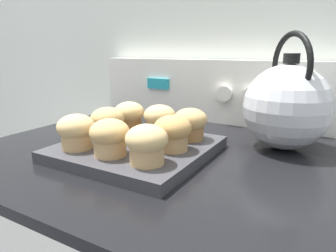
{
  "coord_description": "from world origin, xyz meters",
  "views": [
    {
      "loc": [
        0.32,
        -0.18,
        1.13
      ],
      "look_at": [
        0.03,
        0.33,
        0.97
      ],
      "focal_mm": 32.0,
      "sensor_mm": 36.0,
      "label": 1
    }
  ],
  "objects_px": {
    "muffin_r2_c1": "(160,119)",
    "muffin_r1_c2": "(173,132)",
    "muffin_r0_c1": "(110,137)",
    "muffin_pan": "(137,149)",
    "muffin_r0_c2": "(147,144)",
    "tea_kettle": "(286,105)",
    "muffin_r0_c0": "(76,131)",
    "muffin_r1_c0": "(108,122)",
    "muffin_r2_c2": "(190,123)",
    "muffin_r2_c0": "(129,115)"
  },
  "relations": [
    {
      "from": "muffin_r1_c2",
      "to": "muffin_r0_c2",
      "type": "bearing_deg",
      "value": -91.85
    },
    {
      "from": "muffin_r1_c2",
      "to": "muffin_r2_c0",
      "type": "height_order",
      "value": "same"
    },
    {
      "from": "muffin_r2_c0",
      "to": "muffin_r2_c1",
      "type": "xyz_separation_m",
      "value": [
        0.08,
        0.0,
        0.0
      ]
    },
    {
      "from": "muffin_r1_c2",
      "to": "muffin_r2_c1",
      "type": "bearing_deg",
      "value": 133.86
    },
    {
      "from": "muffin_r1_c2",
      "to": "muffin_r2_c2",
      "type": "distance_m",
      "value": 0.08
    },
    {
      "from": "muffin_r0_c1",
      "to": "tea_kettle",
      "type": "bearing_deg",
      "value": 46.92
    },
    {
      "from": "muffin_r2_c1",
      "to": "tea_kettle",
      "type": "distance_m",
      "value": 0.27
    },
    {
      "from": "muffin_pan",
      "to": "muffin_r0_c1",
      "type": "height_order",
      "value": "muffin_r0_c1"
    },
    {
      "from": "muffin_r0_c2",
      "to": "muffin_r0_c1",
      "type": "bearing_deg",
      "value": 179.37
    },
    {
      "from": "muffin_r0_c0",
      "to": "muffin_r2_c0",
      "type": "height_order",
      "value": "same"
    },
    {
      "from": "tea_kettle",
      "to": "muffin_r2_c0",
      "type": "bearing_deg",
      "value": -161.81
    },
    {
      "from": "muffin_r0_c2",
      "to": "muffin_r2_c1",
      "type": "bearing_deg",
      "value": 114.74
    },
    {
      "from": "muffin_r0_c0",
      "to": "muffin_r0_c1",
      "type": "xyz_separation_m",
      "value": [
        0.08,
        0.0,
        0.0
      ]
    },
    {
      "from": "muffin_r0_c1",
      "to": "muffin_r2_c2",
      "type": "bearing_deg",
      "value": 63.47
    },
    {
      "from": "muffin_r0_c0",
      "to": "muffin_r1_c2",
      "type": "relative_size",
      "value": 1.0
    },
    {
      "from": "muffin_pan",
      "to": "tea_kettle",
      "type": "bearing_deg",
      "value": 37.07
    },
    {
      "from": "muffin_r2_c2",
      "to": "tea_kettle",
      "type": "xyz_separation_m",
      "value": [
        0.17,
        0.11,
        0.04
      ]
    },
    {
      "from": "muffin_r0_c0",
      "to": "muffin_r2_c1",
      "type": "height_order",
      "value": "same"
    },
    {
      "from": "muffin_r0_c0",
      "to": "muffin_r2_c0",
      "type": "xyz_separation_m",
      "value": [
        0.0,
        0.16,
        0.0
      ]
    },
    {
      "from": "muffin_r0_c2",
      "to": "muffin_r2_c0",
      "type": "bearing_deg",
      "value": 134.36
    },
    {
      "from": "muffin_pan",
      "to": "muffin_r1_c2",
      "type": "relative_size",
      "value": 3.95
    },
    {
      "from": "muffin_r0_c2",
      "to": "muffin_r1_c2",
      "type": "xyz_separation_m",
      "value": [
        0.0,
        0.08,
        0.0
      ]
    },
    {
      "from": "muffin_r1_c2",
      "to": "muffin_r0_c1",
      "type": "bearing_deg",
      "value": -135.27
    },
    {
      "from": "muffin_r1_c2",
      "to": "tea_kettle",
      "type": "relative_size",
      "value": 0.29
    },
    {
      "from": "muffin_r2_c1",
      "to": "muffin_r1_c2",
      "type": "bearing_deg",
      "value": -46.14
    },
    {
      "from": "muffin_r0_c0",
      "to": "muffin_r1_c2",
      "type": "distance_m",
      "value": 0.18
    },
    {
      "from": "muffin_r0_c2",
      "to": "tea_kettle",
      "type": "relative_size",
      "value": 0.29
    },
    {
      "from": "muffin_r1_c0",
      "to": "muffin_r2_c1",
      "type": "xyz_separation_m",
      "value": [
        0.08,
        0.08,
        0.0
      ]
    },
    {
      "from": "muffin_r1_c0",
      "to": "muffin_r2_c2",
      "type": "xyz_separation_m",
      "value": [
        0.16,
        0.08,
        0.0
      ]
    },
    {
      "from": "muffin_r2_c2",
      "to": "tea_kettle",
      "type": "bearing_deg",
      "value": 32.22
    },
    {
      "from": "muffin_r0_c0",
      "to": "muffin_r2_c1",
      "type": "relative_size",
      "value": 1.0
    },
    {
      "from": "muffin_r2_c0",
      "to": "muffin_r2_c1",
      "type": "bearing_deg",
      "value": 1.48
    },
    {
      "from": "muffin_pan",
      "to": "muffin_r0_c0",
      "type": "height_order",
      "value": "muffin_r0_c0"
    },
    {
      "from": "muffin_r0_c2",
      "to": "muffin_r1_c0",
      "type": "relative_size",
      "value": 1.0
    },
    {
      "from": "muffin_pan",
      "to": "muffin_r1_c2",
      "type": "xyz_separation_m",
      "value": [
        0.08,
        0.0,
        0.05
      ]
    },
    {
      "from": "muffin_r0_c2",
      "to": "tea_kettle",
      "type": "bearing_deg",
      "value": 57.51
    },
    {
      "from": "muffin_r2_c0",
      "to": "muffin_r2_c2",
      "type": "xyz_separation_m",
      "value": [
        0.16,
        0.0,
        0.0
      ]
    },
    {
      "from": "muffin_r0_c0",
      "to": "tea_kettle",
      "type": "bearing_deg",
      "value": 39.1
    },
    {
      "from": "muffin_r0_c2",
      "to": "muffin_r2_c2",
      "type": "relative_size",
      "value": 1.0
    },
    {
      "from": "muffin_pan",
      "to": "muffin_r0_c0",
      "type": "xyz_separation_m",
      "value": [
        -0.08,
        -0.08,
        0.05
      ]
    },
    {
      "from": "muffin_r0_c0",
      "to": "muffin_r0_c2",
      "type": "bearing_deg",
      "value": 0.22
    },
    {
      "from": "muffin_r0_c2",
      "to": "muffin_r2_c0",
      "type": "height_order",
      "value": "same"
    },
    {
      "from": "muffin_r0_c0",
      "to": "muffin_r2_c2",
      "type": "relative_size",
      "value": 1.0
    },
    {
      "from": "muffin_r0_c1",
      "to": "muffin_r2_c2",
      "type": "relative_size",
      "value": 1.0
    },
    {
      "from": "muffin_r1_c2",
      "to": "muffin_r2_c0",
      "type": "xyz_separation_m",
      "value": [
        -0.16,
        0.08,
        0.0
      ]
    },
    {
      "from": "muffin_r0_c0",
      "to": "muffin_r1_c2",
      "type": "bearing_deg",
      "value": 26.91
    },
    {
      "from": "muffin_r1_c2",
      "to": "muffin_r2_c2",
      "type": "relative_size",
      "value": 1.0
    },
    {
      "from": "tea_kettle",
      "to": "muffin_r0_c0",
      "type": "bearing_deg",
      "value": -140.9
    },
    {
      "from": "muffin_r1_c0",
      "to": "tea_kettle",
      "type": "relative_size",
      "value": 0.29
    },
    {
      "from": "muffin_r1_c0",
      "to": "muffin_r2_c0",
      "type": "height_order",
      "value": "same"
    }
  ]
}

